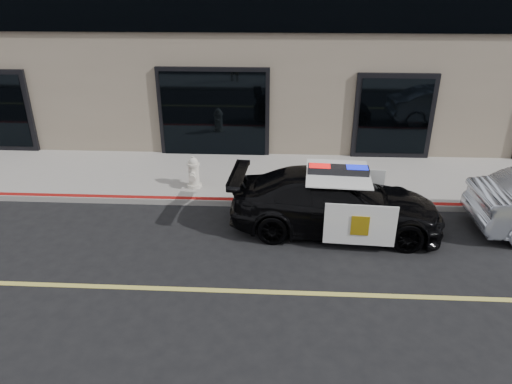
{
  "coord_description": "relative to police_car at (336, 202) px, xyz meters",
  "views": [
    {
      "loc": [
        1.05,
        -6.8,
        5.14
      ],
      "look_at": [
        0.56,
        2.2,
        1.0
      ],
      "focal_mm": 32.0,
      "sensor_mm": 36.0,
      "label": 1
    }
  ],
  "objects": [
    {
      "name": "sidewalk_n",
      "position": [
        -2.34,
        2.81,
        -0.62
      ],
      "size": [
        60.0,
        3.5,
        0.15
      ],
      "primitive_type": "cube",
      "color": "gray",
      "rests_on": "ground"
    },
    {
      "name": "ground",
      "position": [
        -2.34,
        -2.44,
        -0.69
      ],
      "size": [
        120.0,
        120.0,
        0.0
      ],
      "primitive_type": "plane",
      "color": "black",
      "rests_on": "ground"
    },
    {
      "name": "fire_hydrant",
      "position": [
        -3.54,
        1.85,
        -0.14
      ],
      "size": [
        0.39,
        0.54,
        0.86
      ],
      "color": "silver",
      "rests_on": "sidewalk_n"
    },
    {
      "name": "police_car",
      "position": [
        0.0,
        0.0,
        0.0
      ],
      "size": [
        2.54,
        4.96,
        1.54
      ],
      "color": "black",
      "rests_on": "ground"
    }
  ]
}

